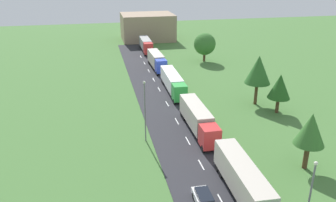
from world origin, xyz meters
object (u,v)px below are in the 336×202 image
Objects in this scene: truck_second at (198,118)px; distant_building at (147,27)px; truck_lead at (246,184)px; lamppost_lead at (310,194)px; lamppost_second at (145,109)px; truck_third at (173,82)px; tree_elm at (311,130)px; truck_fourth at (157,60)px; tree_pine at (258,70)px; tree_oak at (205,44)px; car_second at (205,200)px; truck_fifth at (146,44)px; tree_maple at (280,87)px.

truck_second is 69.69m from distant_building.
truck_lead reaches higher than truck_second.
lamppost_second is (-11.87, 21.02, 0.67)m from lamppost_lead.
lamppost_second is at bearing -113.50° from truck_third.
tree_elm is 82.20m from distant_building.
tree_pine is at bearing -62.84° from truck_fourth.
tree_pine reaches higher than tree_oak.
lamppost_lead is 24.15m from lamppost_second.
truck_lead is 3.18× the size of car_second.
tree_oak is at bearing 76.75° from truck_lead.
car_second is at bearing 146.38° from lamppost_lead.
truck_second is 1.74× the size of lamppost_lead.
distant_building reaches higher than truck_fifth.
tree_elm is at bearing 24.93° from truck_lead.
car_second is 0.63× the size of tree_elm.
truck_fifth is 50.88m from tree_maple.
truck_fourth is at bearing 90.18° from truck_lead.
truck_lead is 69.62m from truck_fifth.
tree_pine is at bearing 72.79° from lamppost_lead.
tree_elm is (6.28, 9.88, 0.96)m from lamppost_lead.
lamppost_second reaches higher than tree_elm.
tree_elm is at bearing -98.80° from tree_pine.
truck_fourth is 56.86m from lamppost_lead.
lamppost_second reaches higher than truck_second.
truck_lead is at bearing -62.46° from lamppost_second.
tree_pine is at bearing 24.41° from lamppost_second.
truck_third is 1.86× the size of lamppost_lead.
tree_oak reaches higher than tree_maple.
lamppost_lead is (3.80, -22.20, 2.11)m from truck_second.
truck_second reaches higher than truck_fourth.
truck_third is at bearing -121.98° from tree_oak.
lamppost_second is 0.53× the size of distant_building.
tree_pine is at bearing 32.63° from truck_second.
truck_fourth is at bearing -90.33° from truck_fifth.
tree_oak is (17.55, 55.58, 3.69)m from car_second.
truck_lead is 57.27m from tree_oak.
truck_second is 16.22m from tree_elm.
car_second is 0.52× the size of tree_pine.
tree_maple is (23.28, 5.35, -0.29)m from lamppost_second.
truck_fifth is 69.65m from car_second.
truck_second is at bearing -147.37° from tree_pine.
lamppost_second reaches higher than distant_building.
lamppost_lead reaches higher than tree_elm.
tree_oak is at bearing 86.44° from tree_elm.
lamppost_second is 23.89m from tree_maple.
truck_second is 0.93× the size of truck_third.
car_second is at bearing 178.44° from truck_lead.
truck_lead is at bearing 124.81° from lamppost_lead.
tree_maple reaches higher than truck_lead.
truck_second is at bearing -92.65° from distant_building.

